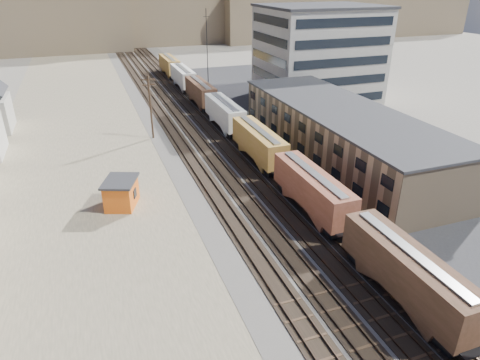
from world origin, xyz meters
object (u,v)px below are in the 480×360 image
object	(u,v)px
freight_train	(240,126)
utility_pole_north	(150,106)
maintenance_shed	(121,193)
parked_car_blue	(307,111)

from	to	relation	value
freight_train	utility_pole_north	bearing A→B (deg)	151.17
maintenance_shed	parked_car_blue	world-z (taller)	maintenance_shed
parked_car_blue	freight_train	bearing A→B (deg)	150.39
maintenance_shed	parked_car_blue	xyz separation A→B (m)	(36.16, 23.78, -0.83)
utility_pole_north	parked_car_blue	bearing A→B (deg)	5.23
parked_car_blue	maintenance_shed	bearing A→B (deg)	154.41
utility_pole_north	maintenance_shed	size ratio (longest dim) A/B	1.88
freight_train	utility_pole_north	size ratio (longest dim) A/B	11.97
freight_train	maintenance_shed	size ratio (longest dim) A/B	22.57
utility_pole_north	freight_train	bearing A→B (deg)	-28.83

